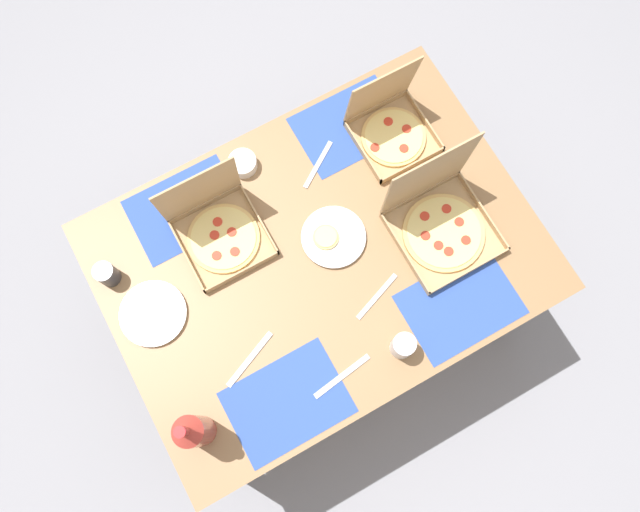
{
  "coord_description": "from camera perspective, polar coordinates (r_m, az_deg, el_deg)",
  "views": [
    {
      "loc": [
        -0.26,
        -0.47,
        2.73
      ],
      "look_at": [
        0.0,
        0.0,
        0.75
      ],
      "focal_mm": 35.26,
      "sensor_mm": 36.0,
      "label": 1
    }
  ],
  "objects": [
    {
      "name": "soda_bottle",
      "position": [
        1.89,
        -11.39,
        -15.34
      ],
      "size": [
        0.09,
        0.09,
        0.32
      ],
      "color": "#B2382D",
      "rests_on": "dining_table"
    },
    {
      "name": "condiment_bowl",
      "position": [
        2.16,
        -7.02,
        8.34
      ],
      "size": [
        0.1,
        0.1,
        0.04
      ],
      "primitive_type": "cylinder",
      "color": "white",
      "rests_on": "dining_table"
    },
    {
      "name": "cup_red",
      "position": [
        2.11,
        -18.78,
        -1.57
      ],
      "size": [
        0.07,
        0.07,
        0.09
      ],
      "primitive_type": "cylinder",
      "color": "#333338",
      "rests_on": "dining_table"
    },
    {
      "name": "fork_by_far_left",
      "position": [
        2.16,
        -0.18,
        8.3
      ],
      "size": [
        0.17,
        0.12,
        0.0
      ],
      "primitive_type": "cube",
      "rotation": [
        0.0,
        0.0,
        0.59
      ],
      "color": "#B7B7BC",
      "rests_on": "dining_table"
    },
    {
      "name": "ground_plane",
      "position": [
        2.78,
        0.0,
        -4.01
      ],
      "size": [
        6.0,
        6.0,
        0.0
      ],
      "primitive_type": "plane",
      "color": "gray"
    },
    {
      "name": "knife_by_near_left",
      "position": [
        2.0,
        -6.39,
        -9.28
      ],
      "size": [
        0.2,
        0.1,
        0.0
      ],
      "primitive_type": "cube",
      "rotation": [
        0.0,
        0.0,
        0.4
      ],
      "color": "#B7B7BC",
      "rests_on": "dining_table"
    },
    {
      "name": "pizza_box_edge_far",
      "position": [
        2.18,
        6.45,
        11.55
      ],
      "size": [
        0.25,
        0.26,
        0.29
      ],
      "color": "tan",
      "rests_on": "dining_table"
    },
    {
      "name": "pizza_box_center",
      "position": [
        2.06,
        -9.22,
        2.5
      ],
      "size": [
        0.27,
        0.27,
        0.31
      ],
      "color": "tan",
      "rests_on": "dining_table"
    },
    {
      "name": "plate_near_right",
      "position": [
        2.06,
        1.16,
        1.72
      ],
      "size": [
        0.21,
        0.21,
        0.03
      ],
      "color": "white",
      "rests_on": "dining_table"
    },
    {
      "name": "fork_by_far_right",
      "position": [
        2.03,
        5.18,
        -3.67
      ],
      "size": [
        0.18,
        0.08,
        0.0
      ],
      "primitive_type": "cube",
      "rotation": [
        0.0,
        0.0,
        0.35
      ],
      "color": "#B7B7BC",
      "rests_on": "dining_table"
    },
    {
      "name": "cup_clear_left",
      "position": [
        1.96,
        7.52,
        -8.08
      ],
      "size": [
        0.07,
        0.07,
        0.1
      ],
      "primitive_type": "cylinder",
      "color": "silver",
      "rests_on": "dining_table"
    },
    {
      "name": "placemat_near_left",
      "position": [
        1.99,
        -2.99,
        -13.12
      ],
      "size": [
        0.36,
        0.26,
        0.0
      ],
      "primitive_type": "cube",
      "color": "#2D4C9E",
      "rests_on": "dining_table"
    },
    {
      "name": "knife_by_near_right",
      "position": [
        1.99,
        2.01,
        -10.85
      ],
      "size": [
        0.21,
        0.05,
        0.0
      ],
      "primitive_type": "cube",
      "rotation": [
        0.0,
        0.0,
        3.28
      ],
      "color": "#B7B7BC",
      "rests_on": "dining_table"
    },
    {
      "name": "placemat_far_right",
      "position": [
        2.23,
        2.66,
        11.71
      ],
      "size": [
        0.36,
        0.26,
        0.0
      ],
      "primitive_type": "cube",
      "color": "#2D4C9E",
      "rests_on": "dining_table"
    },
    {
      "name": "plate_far_left",
      "position": [
        2.08,
        -14.89,
        -5.08
      ],
      "size": [
        0.21,
        0.21,
        0.02
      ],
      "color": "white",
      "rests_on": "dining_table"
    },
    {
      "name": "placemat_near_right",
      "position": [
        2.07,
        12.61,
        -4.31
      ],
      "size": [
        0.36,
        0.26,
        0.0
      ],
      "primitive_type": "cube",
      "color": "#2D4C9E",
      "rests_on": "dining_table"
    },
    {
      "name": "dining_table",
      "position": [
        2.16,
        0.0,
        -0.74
      ],
      "size": [
        1.4,
        1.02,
        0.75
      ],
      "color": "#3F3328",
      "rests_on": "ground_plane"
    },
    {
      "name": "placemat_far_left",
      "position": [
        2.15,
        -12.12,
        4.15
      ],
      "size": [
        0.36,
        0.26,
        0.0
      ],
      "primitive_type": "cube",
      "color": "#2D4C9E",
      "rests_on": "dining_table"
    },
    {
      "name": "pizza_box_corner_right",
      "position": [
        2.07,
        10.87,
        3.18
      ],
      "size": [
        0.31,
        0.31,
        0.34
      ],
      "color": "tan",
      "rests_on": "dining_table"
    }
  ]
}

